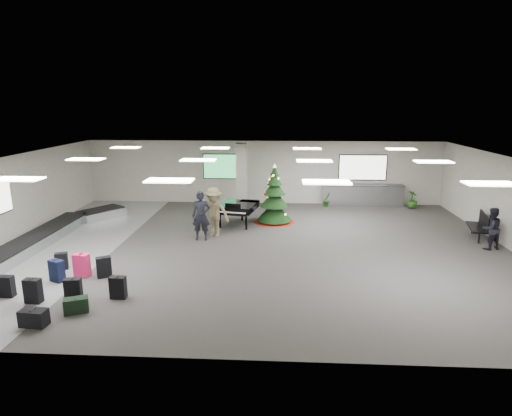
# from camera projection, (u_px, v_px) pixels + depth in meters

# --- Properties ---
(ground) EXTENTS (18.00, 18.00, 0.00)m
(ground) POSITION_uv_depth(u_px,v_px,m) (256.00, 247.00, 15.46)
(ground) COLOR #3C3937
(ground) RESTS_ON ground
(room_envelope) EXTENTS (18.02, 14.02, 3.21)m
(room_envelope) POSITION_uv_depth(u_px,v_px,m) (246.00, 180.00, 15.57)
(room_envelope) COLOR #A7A499
(room_envelope) RESTS_ON ground
(baggage_carousel) EXTENTS (2.28, 9.71, 0.43)m
(baggage_carousel) POSITION_uv_depth(u_px,v_px,m) (44.00, 238.00, 15.75)
(baggage_carousel) COLOR silver
(baggage_carousel) RESTS_ON ground
(service_counter) EXTENTS (4.05, 0.65, 1.08)m
(service_counter) POSITION_uv_depth(u_px,v_px,m) (362.00, 195.00, 21.51)
(service_counter) COLOR silver
(service_counter) RESTS_ON ground
(suitcase_0) EXTENTS (0.44, 0.26, 0.67)m
(suitcase_0) POSITION_uv_depth(u_px,v_px,m) (33.00, 291.00, 11.09)
(suitcase_0) COLOR black
(suitcase_0) RESTS_ON ground
(suitcase_1) EXTENTS (0.44, 0.27, 0.67)m
(suitcase_1) POSITION_uv_depth(u_px,v_px,m) (73.00, 290.00, 11.13)
(suitcase_1) COLOR black
(suitcase_1) RESTS_ON ground
(pink_suitcase) EXTENTS (0.48, 0.32, 0.72)m
(pink_suitcase) POSITION_uv_depth(u_px,v_px,m) (82.00, 265.00, 12.76)
(pink_suitcase) COLOR #ED1E5F
(pink_suitcase) RESTS_ON ground
(suitcase_3) EXTENTS (0.48, 0.40, 0.65)m
(suitcase_3) POSITION_uv_depth(u_px,v_px,m) (104.00, 267.00, 12.73)
(suitcase_3) COLOR black
(suitcase_3) RESTS_ON ground
(navy_suitcase) EXTENTS (0.49, 0.40, 0.67)m
(navy_suitcase) POSITION_uv_depth(u_px,v_px,m) (57.00, 271.00, 12.41)
(navy_suitcase) COLOR black
(navy_suitcase) RESTS_ON ground
(suitcase_5) EXTENTS (0.40, 0.23, 0.61)m
(suitcase_5) POSITION_uv_depth(u_px,v_px,m) (6.00, 286.00, 11.44)
(suitcase_5) COLOR black
(suitcase_5) RESTS_ON ground
(green_duffel) EXTENTS (0.64, 0.49, 0.40)m
(green_duffel) POSITION_uv_depth(u_px,v_px,m) (76.00, 305.00, 10.60)
(green_duffel) COLOR black
(green_duffel) RESTS_ON ground
(suitcase_7) EXTENTS (0.43, 0.23, 0.63)m
(suitcase_7) POSITION_uv_depth(u_px,v_px,m) (118.00, 287.00, 11.36)
(suitcase_7) COLOR black
(suitcase_7) RESTS_ON ground
(suitcase_8) EXTENTS (0.42, 0.32, 0.56)m
(suitcase_8) POSITION_uv_depth(u_px,v_px,m) (62.00, 261.00, 13.32)
(suitcase_8) COLOR black
(suitcase_8) RESTS_ON ground
(black_duffel) EXTENTS (0.64, 0.38, 0.42)m
(black_duffel) POSITION_uv_depth(u_px,v_px,m) (34.00, 318.00, 9.97)
(black_duffel) COLOR black
(black_duffel) RESTS_ON ground
(christmas_tree) EXTENTS (1.80, 1.80, 2.57)m
(christmas_tree) POSITION_uv_depth(u_px,v_px,m) (274.00, 202.00, 18.47)
(christmas_tree) COLOR maroon
(christmas_tree) RESTS_ON ground
(grand_piano) EXTENTS (1.77, 2.12, 1.07)m
(grand_piano) POSITION_uv_depth(u_px,v_px,m) (237.00, 207.00, 18.09)
(grand_piano) COLOR black
(grand_piano) RESTS_ON ground
(bench) EXTENTS (0.87, 1.64, 0.99)m
(bench) POSITION_uv_depth(u_px,v_px,m) (480.00, 224.00, 16.30)
(bench) COLOR black
(bench) RESTS_ON ground
(traveler_a) EXTENTS (0.70, 0.48, 1.88)m
(traveler_a) POSITION_uv_depth(u_px,v_px,m) (201.00, 216.00, 16.06)
(traveler_a) COLOR black
(traveler_a) RESTS_ON ground
(traveler_b) EXTENTS (1.39, 1.01, 1.93)m
(traveler_b) POSITION_uv_depth(u_px,v_px,m) (214.00, 212.00, 16.51)
(traveler_b) COLOR olive
(traveler_b) RESTS_ON ground
(traveler_bench) EXTENTS (0.88, 0.78, 1.52)m
(traveler_bench) POSITION_uv_depth(u_px,v_px,m) (491.00, 229.00, 15.05)
(traveler_bench) COLOR black
(traveler_bench) RESTS_ON ground
(potted_plant_left) EXTENTS (0.48, 0.51, 0.72)m
(potted_plant_left) POSITION_uv_depth(u_px,v_px,m) (326.00, 200.00, 21.36)
(potted_plant_left) COLOR #164215
(potted_plant_left) RESTS_ON ground
(potted_plant_right) EXTENTS (0.67, 0.67, 0.88)m
(potted_plant_right) POSITION_uv_depth(u_px,v_px,m) (412.00, 200.00, 21.00)
(potted_plant_right) COLOR #164215
(potted_plant_right) RESTS_ON ground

